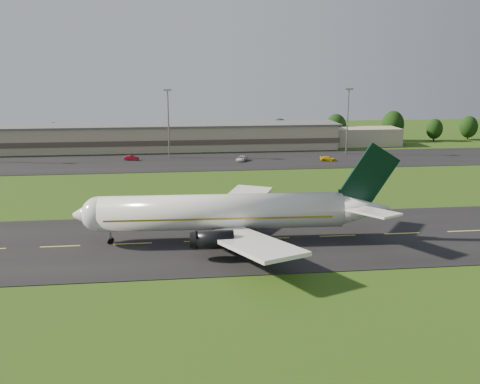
{
  "coord_description": "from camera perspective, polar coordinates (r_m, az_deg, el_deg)",
  "views": [
    {
      "loc": [
        7.31,
        -80.78,
        27.37
      ],
      "look_at": [
        17.89,
        8.0,
        6.0
      ],
      "focal_mm": 40.0,
      "sensor_mm": 36.0,
      "label": 1
    }
  ],
  "objects": [
    {
      "name": "service_vehicle_c",
      "position": [
        155.3,
        0.18,
        3.59
      ],
      "size": [
        4.17,
        5.58,
        1.41
      ],
      "primitive_type": "imported",
      "rotation": [
        0.0,
        0.0,
        -0.41
      ],
      "color": "silver",
      "rests_on": "apron"
    },
    {
      "name": "taxiway",
      "position": [
        85.59,
        -11.39,
        -5.45
      ],
      "size": [
        220.0,
        30.0,
        0.1
      ],
      "primitive_type": "cube",
      "color": "black",
      "rests_on": "ground"
    },
    {
      "name": "ground",
      "position": [
        85.6,
        -11.38,
        -5.48
      ],
      "size": [
        360.0,
        360.0,
        0.0
      ],
      "primitive_type": "plane",
      "color": "#284912",
      "rests_on": "ground"
    },
    {
      "name": "tree_line",
      "position": [
        190.25,
        1.61,
        6.73
      ],
      "size": [
        198.36,
        9.74,
        10.98
      ],
      "color": "black",
      "rests_on": "ground"
    },
    {
      "name": "airliner",
      "position": [
        84.22,
        -1.35,
        -2.2
      ],
      "size": [
        51.29,
        42.15,
        15.57
      ],
      "rotation": [
        0.0,
        0.0,
        -0.04
      ],
      "color": "white",
      "rests_on": "ground"
    },
    {
      "name": "light_mast_centre",
      "position": [
        161.46,
        -7.66,
        8.13
      ],
      "size": [
        2.4,
        1.2,
        20.35
      ],
      "color": "gray",
      "rests_on": "ground"
    },
    {
      "name": "service_vehicle_d",
      "position": [
        157.55,
        9.36,
        3.54
      ],
      "size": [
        4.83,
        2.94,
        1.31
      ],
      "primitive_type": "imported",
      "rotation": [
        0.0,
        0.0,
        1.31
      ],
      "color": "#DFB60D",
      "rests_on": "apron"
    },
    {
      "name": "terminal",
      "position": [
        178.5,
        -7.06,
        5.82
      ],
      "size": [
        145.0,
        16.0,
        8.4
      ],
      "color": "tan",
      "rests_on": "ground"
    },
    {
      "name": "light_mast_east",
      "position": [
        169.82,
        11.43,
        8.24
      ],
      "size": [
        2.4,
        1.2,
        20.35
      ],
      "color": "gray",
      "rests_on": "ground"
    },
    {
      "name": "service_vehicle_b",
      "position": [
        159.57,
        -11.51,
        3.59
      ],
      "size": [
        4.47,
        2.51,
        1.39
      ],
      "primitive_type": "imported",
      "rotation": [
        0.0,
        0.0,
        1.31
      ],
      "color": "maroon",
      "rests_on": "apron"
    },
    {
      "name": "apron",
      "position": [
        155.37,
        -9.4,
        3.13
      ],
      "size": [
        260.0,
        30.0,
        0.1
      ],
      "primitive_type": "cube",
      "color": "black",
      "rests_on": "ground"
    }
  ]
}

